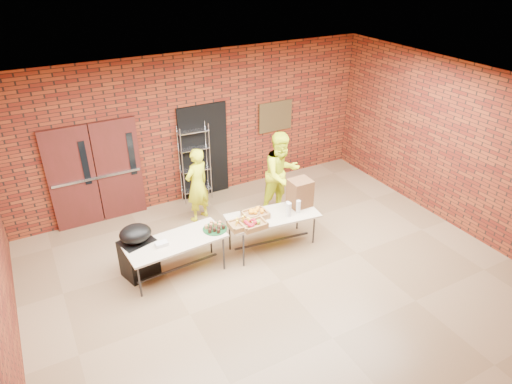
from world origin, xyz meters
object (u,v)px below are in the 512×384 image
(table_left, at_px, (176,243))
(volunteer_woman, at_px, (197,185))
(covered_grill, at_px, (138,251))
(coffee_dispenser, at_px, (300,193))
(wire_rack, at_px, (195,163))
(table_right, at_px, (273,218))
(volunteer_man, at_px, (281,174))

(table_left, height_order, volunteer_woman, volunteer_woman)
(covered_grill, bearing_deg, coffee_dispenser, -21.96)
(volunteer_woman, bearing_deg, table_left, 33.66)
(wire_rack, relative_size, coffee_dispenser, 3.35)
(table_right, xyz_separation_m, volunteer_man, (0.78, 0.99, 0.27))
(wire_rack, bearing_deg, covered_grill, -129.83)
(table_left, distance_m, table_right, 1.83)
(table_right, bearing_deg, covered_grill, 178.32)
(coffee_dispenser, relative_size, covered_grill, 0.53)
(coffee_dispenser, height_order, covered_grill, coffee_dispenser)
(volunteer_woman, distance_m, volunteer_man, 1.72)
(table_right, xyz_separation_m, coffee_dispenser, (0.63, 0.07, 0.32))
(table_left, relative_size, volunteer_man, 0.95)
(covered_grill, bearing_deg, wire_rack, 30.65)
(wire_rack, bearing_deg, coffee_dispenser, -59.31)
(covered_grill, bearing_deg, volunteer_man, -5.43)
(volunteer_woman, bearing_deg, coffee_dispenser, 111.33)
(wire_rack, xyz_separation_m, coffee_dispenser, (1.19, -2.29, 0.07))
(wire_rack, bearing_deg, volunteer_man, -42.41)
(volunteer_man, bearing_deg, volunteer_woman, 152.90)
(table_right, height_order, coffee_dispenser, coffee_dispenser)
(table_left, distance_m, covered_grill, 0.67)
(wire_rack, relative_size, volunteer_woman, 1.12)
(covered_grill, height_order, volunteer_woman, volunteer_woman)
(volunteer_woman, height_order, volunteer_man, volunteer_man)
(wire_rack, height_order, table_right, wire_rack)
(table_right, relative_size, volunteer_man, 0.97)
(table_left, relative_size, covered_grill, 1.74)
(wire_rack, relative_size, table_left, 1.03)
(wire_rack, xyz_separation_m, volunteer_woman, (-0.27, -0.78, -0.10))
(table_left, xyz_separation_m, volunteer_woman, (1.00, 1.50, 0.16))
(wire_rack, relative_size, covered_grill, 1.79)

